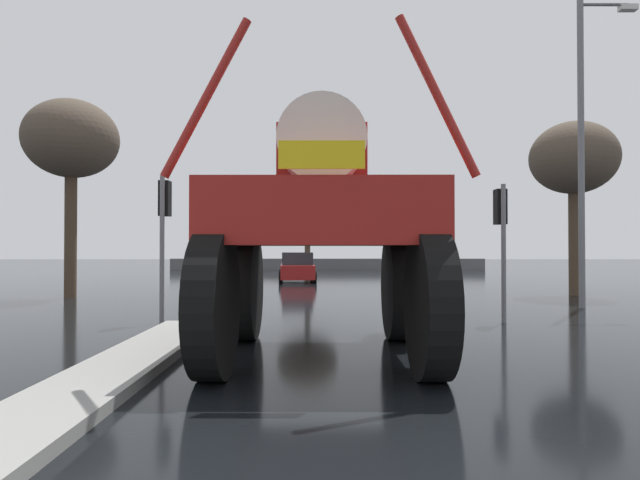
{
  "coord_description": "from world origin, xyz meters",
  "views": [
    {
      "loc": [
        -0.81,
        -1.94,
        1.76
      ],
      "look_at": [
        -0.75,
        10.22,
        1.94
      ],
      "focal_mm": 29.76,
      "sensor_mm": 36.0,
      "label": 1
    }
  ],
  "objects_px": {
    "traffic_signal_far_left": "(419,233)",
    "traffic_signal_near_right": "(501,222)",
    "traffic_signal_near_left": "(164,216)",
    "bare_tree_left": "(71,141)",
    "sedan_ahead": "(297,268)",
    "bare_tree_far_center": "(307,190)",
    "bare_tree_right": "(574,160)",
    "oversize_sprayer": "(322,228)",
    "streetlight_near_right": "(585,138)"
  },
  "relations": [
    {
      "from": "traffic_signal_far_left",
      "to": "bare_tree_left",
      "type": "distance_m",
      "value": 20.18
    },
    {
      "from": "sedan_ahead",
      "to": "bare_tree_far_center",
      "type": "height_order",
      "value": "bare_tree_far_center"
    },
    {
      "from": "sedan_ahead",
      "to": "traffic_signal_near_left",
      "type": "relative_size",
      "value": 1.21
    },
    {
      "from": "traffic_signal_near_right",
      "to": "bare_tree_left",
      "type": "bearing_deg",
      "value": 155.15
    },
    {
      "from": "traffic_signal_far_left",
      "to": "traffic_signal_near_right",
      "type": "bearing_deg",
      "value": -95.27
    },
    {
      "from": "oversize_sprayer",
      "to": "bare_tree_far_center",
      "type": "xyz_separation_m",
      "value": [
        -0.7,
        24.85,
        3.32
      ]
    },
    {
      "from": "traffic_signal_near_left",
      "to": "traffic_signal_near_right",
      "type": "bearing_deg",
      "value": 0.02
    },
    {
      "from": "oversize_sprayer",
      "to": "bare_tree_far_center",
      "type": "height_order",
      "value": "bare_tree_far_center"
    },
    {
      "from": "traffic_signal_near_left",
      "to": "bare_tree_far_center",
      "type": "bearing_deg",
      "value": 81.84
    },
    {
      "from": "sedan_ahead",
      "to": "streetlight_near_right",
      "type": "relative_size",
      "value": 0.46
    },
    {
      "from": "bare_tree_left",
      "to": "bare_tree_far_center",
      "type": "xyz_separation_m",
      "value": [
        8.02,
        14.91,
        -0.09
      ]
    },
    {
      "from": "traffic_signal_near_right",
      "to": "traffic_signal_far_left",
      "type": "height_order",
      "value": "traffic_signal_far_left"
    },
    {
      "from": "oversize_sprayer",
      "to": "traffic_signal_near_left",
      "type": "height_order",
      "value": "oversize_sprayer"
    },
    {
      "from": "traffic_signal_near_right",
      "to": "bare_tree_right",
      "type": "relative_size",
      "value": 0.51
    },
    {
      "from": "bare_tree_left",
      "to": "bare_tree_far_center",
      "type": "relative_size",
      "value": 0.98
    },
    {
      "from": "bare_tree_far_center",
      "to": "traffic_signal_near_right",
      "type": "bearing_deg",
      "value": -76.59
    },
    {
      "from": "bare_tree_right",
      "to": "bare_tree_far_center",
      "type": "distance_m",
      "value": 17.23
    },
    {
      "from": "oversize_sprayer",
      "to": "bare_tree_right",
      "type": "relative_size",
      "value": 0.8
    },
    {
      "from": "bare_tree_right",
      "to": "bare_tree_left",
      "type": "bearing_deg",
      "value": -176.9
    },
    {
      "from": "traffic_signal_far_left",
      "to": "streetlight_near_right",
      "type": "height_order",
      "value": "streetlight_near_right"
    },
    {
      "from": "sedan_ahead",
      "to": "streetlight_near_right",
      "type": "height_order",
      "value": "streetlight_near_right"
    },
    {
      "from": "bare_tree_far_center",
      "to": "traffic_signal_far_left",
      "type": "bearing_deg",
      "value": -12.42
    },
    {
      "from": "bare_tree_far_center",
      "to": "bare_tree_right",
      "type": "bearing_deg",
      "value": -53.94
    },
    {
      "from": "streetlight_near_right",
      "to": "bare_tree_right",
      "type": "height_order",
      "value": "streetlight_near_right"
    },
    {
      "from": "traffic_signal_far_left",
      "to": "bare_tree_left",
      "type": "height_order",
      "value": "bare_tree_left"
    },
    {
      "from": "streetlight_near_right",
      "to": "bare_tree_far_center",
      "type": "bearing_deg",
      "value": 115.12
    },
    {
      "from": "bare_tree_far_center",
      "to": "traffic_signal_near_left",
      "type": "bearing_deg",
      "value": -98.16
    },
    {
      "from": "traffic_signal_near_right",
      "to": "traffic_signal_far_left",
      "type": "distance_m",
      "value": 19.53
    },
    {
      "from": "streetlight_near_right",
      "to": "bare_tree_right",
      "type": "relative_size",
      "value": 1.41
    },
    {
      "from": "traffic_signal_far_left",
      "to": "bare_tree_right",
      "type": "height_order",
      "value": "bare_tree_right"
    },
    {
      "from": "traffic_signal_near_left",
      "to": "traffic_signal_far_left",
      "type": "xyz_separation_m",
      "value": [
        9.79,
        19.45,
        0.11
      ]
    },
    {
      "from": "traffic_signal_far_left",
      "to": "bare_tree_far_center",
      "type": "bearing_deg",
      "value": 167.58
    },
    {
      "from": "sedan_ahead",
      "to": "streetlight_near_right",
      "type": "xyz_separation_m",
      "value": [
        8.9,
        -12.28,
        4.26
      ]
    },
    {
      "from": "traffic_signal_near_left",
      "to": "traffic_signal_far_left",
      "type": "distance_m",
      "value": 21.77
    },
    {
      "from": "streetlight_near_right",
      "to": "bare_tree_far_center",
      "type": "relative_size",
      "value": 1.28
    },
    {
      "from": "bare_tree_left",
      "to": "bare_tree_right",
      "type": "height_order",
      "value": "bare_tree_left"
    },
    {
      "from": "oversize_sprayer",
      "to": "streetlight_near_right",
      "type": "distance_m",
      "value": 10.72
    },
    {
      "from": "oversize_sprayer",
      "to": "traffic_signal_near_right",
      "type": "bearing_deg",
      "value": -47.02
    },
    {
      "from": "traffic_signal_near_right",
      "to": "bare_tree_right",
      "type": "xyz_separation_m",
      "value": [
        5.15,
        7.01,
        2.66
      ]
    },
    {
      "from": "traffic_signal_near_left",
      "to": "bare_tree_far_center",
      "type": "distance_m",
      "value": 21.35
    },
    {
      "from": "traffic_signal_near_right",
      "to": "streetlight_near_right",
      "type": "height_order",
      "value": "streetlight_near_right"
    },
    {
      "from": "traffic_signal_near_left",
      "to": "bare_tree_left",
      "type": "bearing_deg",
      "value": 129.75
    },
    {
      "from": "traffic_signal_far_left",
      "to": "streetlight_near_right",
      "type": "xyz_separation_m",
      "value": [
        1.69,
        -16.56,
        2.35
      ]
    },
    {
      "from": "traffic_signal_near_left",
      "to": "streetlight_near_right",
      "type": "bearing_deg",
      "value": 14.1
    },
    {
      "from": "bare_tree_left",
      "to": "bare_tree_far_center",
      "type": "height_order",
      "value": "bare_tree_far_center"
    },
    {
      "from": "streetlight_near_right",
      "to": "bare_tree_left",
      "type": "xyz_separation_m",
      "value": [
        -16.49,
        3.15,
        0.53
      ]
    },
    {
      "from": "oversize_sprayer",
      "to": "traffic_signal_near_left",
      "type": "bearing_deg",
      "value": 43.99
    },
    {
      "from": "traffic_signal_near_left",
      "to": "streetlight_near_right",
      "type": "xyz_separation_m",
      "value": [
        11.47,
        2.88,
        2.46
      ]
    },
    {
      "from": "traffic_signal_near_right",
      "to": "streetlight_near_right",
      "type": "relative_size",
      "value": 0.36
    },
    {
      "from": "traffic_signal_far_left",
      "to": "bare_tree_far_center",
      "type": "xyz_separation_m",
      "value": [
        -6.78,
        1.49,
        2.79
      ]
    }
  ]
}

